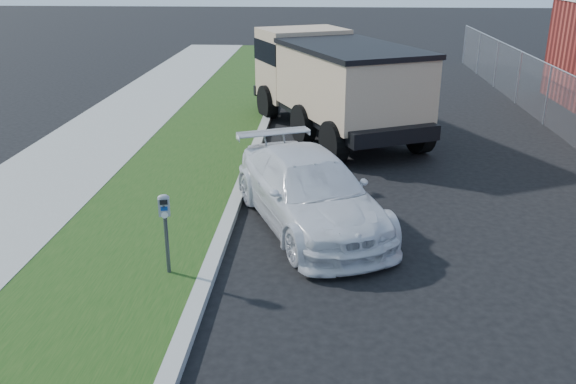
{
  "coord_description": "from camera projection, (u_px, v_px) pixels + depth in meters",
  "views": [
    {
      "loc": [
        -0.81,
        -8.85,
        4.77
      ],
      "look_at": [
        -1.4,
        1.0,
        1.0
      ],
      "focal_mm": 38.0,
      "sensor_mm": 36.0,
      "label": 1
    }
  ],
  "objects": [
    {
      "name": "dump_truck",
      "position": [
        331.0,
        79.0,
        17.61
      ],
      "size": [
        5.27,
        7.45,
        2.76
      ],
      "rotation": [
        0.0,
        0.0,
        0.44
      ],
      "color": "black",
      "rests_on": "ground"
    },
    {
      "name": "streetside",
      "position": [
        81.0,
        213.0,
        12.06
      ],
      "size": [
        6.12,
        50.0,
        0.15
      ],
      "color": "gray",
      "rests_on": "ground"
    },
    {
      "name": "parking_meter",
      "position": [
        165.0,
        217.0,
        9.33
      ],
      "size": [
        0.21,
        0.16,
        1.32
      ],
      "rotation": [
        0.0,
        0.0,
        0.24
      ],
      "color": "#3F4247",
      "rests_on": "ground"
    },
    {
      "name": "white_wagon",
      "position": [
        309.0,
        190.0,
        11.56
      ],
      "size": [
        3.58,
        5.07,
        1.36
      ],
      "primitive_type": "imported",
      "rotation": [
        0.0,
        0.0,
        0.4
      ],
      "color": "silver",
      "rests_on": "ground"
    },
    {
      "name": "ground",
      "position": [
        370.0,
        273.0,
        9.91
      ],
      "size": [
        120.0,
        120.0,
        0.0
      ],
      "primitive_type": "plane",
      "color": "black",
      "rests_on": "ground"
    }
  ]
}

